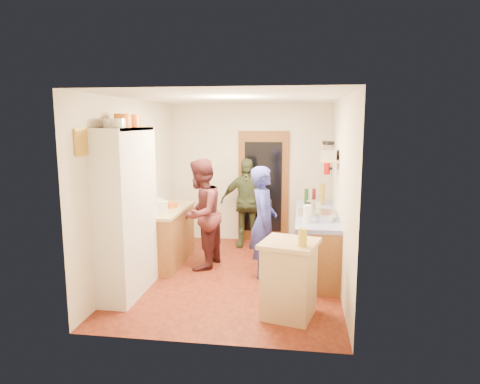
% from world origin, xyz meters
% --- Properties ---
extents(floor, '(3.00, 4.00, 0.02)m').
position_xyz_m(floor, '(0.00, 0.00, -0.01)').
color(floor, maroon).
rests_on(floor, ground).
extents(ceiling, '(3.00, 4.00, 0.02)m').
position_xyz_m(ceiling, '(0.00, 0.00, 2.61)').
color(ceiling, silver).
rests_on(ceiling, ground).
extents(wall_back, '(3.00, 0.02, 2.60)m').
position_xyz_m(wall_back, '(0.00, 2.01, 1.30)').
color(wall_back, beige).
rests_on(wall_back, ground).
extents(wall_front, '(3.00, 0.02, 2.60)m').
position_xyz_m(wall_front, '(0.00, -2.01, 1.30)').
color(wall_front, beige).
rests_on(wall_front, ground).
extents(wall_left, '(0.02, 4.00, 2.60)m').
position_xyz_m(wall_left, '(-1.51, 0.00, 1.30)').
color(wall_left, beige).
rests_on(wall_left, ground).
extents(wall_right, '(0.02, 4.00, 2.60)m').
position_xyz_m(wall_right, '(1.51, 0.00, 1.30)').
color(wall_right, beige).
rests_on(wall_right, ground).
extents(door_frame, '(0.95, 0.06, 2.10)m').
position_xyz_m(door_frame, '(0.25, 1.97, 1.05)').
color(door_frame, brown).
rests_on(door_frame, ground).
extents(door_glass, '(0.70, 0.02, 1.70)m').
position_xyz_m(door_glass, '(0.25, 1.94, 1.05)').
color(door_glass, black).
rests_on(door_glass, door_frame).
extents(hutch_body, '(0.40, 1.20, 2.20)m').
position_xyz_m(hutch_body, '(-1.30, -0.80, 1.10)').
color(hutch_body, silver).
rests_on(hutch_body, ground).
extents(hutch_top_shelf, '(0.40, 1.14, 0.04)m').
position_xyz_m(hutch_top_shelf, '(-1.30, -0.80, 2.18)').
color(hutch_top_shelf, silver).
rests_on(hutch_top_shelf, hutch_body).
extents(plate_stack, '(0.27, 0.27, 0.11)m').
position_xyz_m(plate_stack, '(-1.30, -1.05, 2.26)').
color(plate_stack, white).
rests_on(plate_stack, hutch_top_shelf).
extents(orange_pot_a, '(0.22, 0.22, 0.17)m').
position_xyz_m(orange_pot_a, '(-1.30, -0.80, 2.29)').
color(orange_pot_a, orange).
rests_on(orange_pot_a, hutch_top_shelf).
extents(orange_pot_b, '(0.19, 0.19, 0.17)m').
position_xyz_m(orange_pot_b, '(-1.30, -0.45, 2.28)').
color(orange_pot_b, orange).
rests_on(orange_pot_b, hutch_top_shelf).
extents(left_counter_base, '(0.60, 1.40, 0.85)m').
position_xyz_m(left_counter_base, '(-1.20, 0.45, 0.42)').
color(left_counter_base, '#926030').
rests_on(left_counter_base, ground).
extents(left_counter_top, '(0.64, 1.44, 0.05)m').
position_xyz_m(left_counter_top, '(-1.20, 0.45, 0.88)').
color(left_counter_top, tan).
rests_on(left_counter_top, left_counter_base).
extents(toaster, '(0.30, 0.24, 0.19)m').
position_xyz_m(toaster, '(-1.15, 0.03, 1.00)').
color(toaster, white).
rests_on(toaster, left_counter_top).
extents(kettle, '(0.17, 0.17, 0.18)m').
position_xyz_m(kettle, '(-1.25, 0.33, 0.99)').
color(kettle, white).
rests_on(kettle, left_counter_top).
extents(orange_bowl, '(0.22, 0.22, 0.08)m').
position_xyz_m(orange_bowl, '(-1.12, 0.54, 0.94)').
color(orange_bowl, orange).
rests_on(orange_bowl, left_counter_top).
extents(chopping_board, '(0.33, 0.26, 0.02)m').
position_xyz_m(chopping_board, '(-1.18, 0.94, 0.91)').
color(chopping_board, tan).
rests_on(chopping_board, left_counter_top).
extents(right_counter_base, '(0.60, 2.20, 0.84)m').
position_xyz_m(right_counter_base, '(1.20, 0.50, 0.42)').
color(right_counter_base, '#926030').
rests_on(right_counter_base, ground).
extents(right_counter_top, '(0.62, 2.22, 0.06)m').
position_xyz_m(right_counter_top, '(1.20, 0.50, 0.87)').
color(right_counter_top, '#1C24A5').
rests_on(right_counter_top, right_counter_base).
extents(hob, '(0.55, 0.58, 0.04)m').
position_xyz_m(hob, '(1.20, 0.32, 0.92)').
color(hob, silver).
rests_on(hob, right_counter_top).
extents(pot_on_hob, '(0.22, 0.22, 0.14)m').
position_xyz_m(pot_on_hob, '(1.15, 0.46, 1.01)').
color(pot_on_hob, silver).
rests_on(pot_on_hob, hob).
extents(bottle_a, '(0.08, 0.08, 0.27)m').
position_xyz_m(bottle_a, '(1.05, 1.10, 1.03)').
color(bottle_a, '#143F14').
rests_on(bottle_a, right_counter_top).
extents(bottle_b, '(0.06, 0.06, 0.25)m').
position_xyz_m(bottle_b, '(1.18, 1.26, 1.02)').
color(bottle_b, '#591419').
rests_on(bottle_b, right_counter_top).
extents(bottle_c, '(0.10, 0.10, 0.35)m').
position_xyz_m(bottle_c, '(1.31, 1.13, 1.08)').
color(bottle_c, olive).
rests_on(bottle_c, right_counter_top).
extents(paper_towel, '(0.14, 0.14, 0.24)m').
position_xyz_m(paper_towel, '(1.05, -0.19, 1.02)').
color(paper_towel, white).
rests_on(paper_towel, right_counter_top).
extents(mixing_bowl, '(0.28, 0.28, 0.11)m').
position_xyz_m(mixing_bowl, '(1.30, -0.07, 0.95)').
color(mixing_bowl, silver).
rests_on(mixing_bowl, right_counter_top).
extents(island_base, '(0.67, 0.67, 0.86)m').
position_xyz_m(island_base, '(0.84, -1.22, 0.43)').
color(island_base, tan).
rests_on(island_base, ground).
extents(island_top, '(0.75, 0.75, 0.05)m').
position_xyz_m(island_top, '(0.84, -1.22, 0.89)').
color(island_top, tan).
rests_on(island_top, island_base).
extents(cutting_board, '(0.41, 0.36, 0.02)m').
position_xyz_m(cutting_board, '(0.80, -1.16, 0.90)').
color(cutting_board, white).
rests_on(cutting_board, island_top).
extents(oil_jar, '(0.12, 0.12, 0.20)m').
position_xyz_m(oil_jar, '(0.98, -1.38, 1.01)').
color(oil_jar, '#AD9E2D').
rests_on(oil_jar, island_top).
extents(pan_rail, '(0.02, 0.65, 0.02)m').
position_xyz_m(pan_rail, '(1.46, 1.52, 2.05)').
color(pan_rail, silver).
rests_on(pan_rail, wall_right).
extents(pan_hang_a, '(0.18, 0.18, 0.05)m').
position_xyz_m(pan_hang_a, '(1.40, 1.35, 1.92)').
color(pan_hang_a, black).
rests_on(pan_hang_a, pan_rail).
extents(pan_hang_b, '(0.16, 0.16, 0.05)m').
position_xyz_m(pan_hang_b, '(1.40, 1.55, 1.90)').
color(pan_hang_b, black).
rests_on(pan_hang_b, pan_rail).
extents(pan_hang_c, '(0.17, 0.17, 0.05)m').
position_xyz_m(pan_hang_c, '(1.40, 1.75, 1.91)').
color(pan_hang_c, black).
rests_on(pan_hang_c, pan_rail).
extents(wall_shelf, '(0.26, 0.42, 0.03)m').
position_xyz_m(wall_shelf, '(1.37, 0.45, 1.70)').
color(wall_shelf, tan).
rests_on(wall_shelf, wall_right).
extents(radio, '(0.27, 0.33, 0.15)m').
position_xyz_m(radio, '(1.37, 0.45, 1.79)').
color(radio, silver).
rests_on(radio, wall_shelf).
extents(ext_bracket, '(0.06, 0.10, 0.04)m').
position_xyz_m(ext_bracket, '(1.47, 1.70, 1.45)').
color(ext_bracket, black).
rests_on(ext_bracket, wall_right).
extents(fire_extinguisher, '(0.11, 0.11, 0.32)m').
position_xyz_m(fire_extinguisher, '(1.41, 1.70, 1.50)').
color(fire_extinguisher, red).
rests_on(fire_extinguisher, wall_right).
extents(picture_frame, '(0.03, 0.25, 0.30)m').
position_xyz_m(picture_frame, '(-1.48, -1.55, 2.05)').
color(picture_frame, gold).
rests_on(picture_frame, wall_left).
extents(person_hob, '(0.44, 0.63, 1.64)m').
position_xyz_m(person_hob, '(0.45, 0.06, 0.82)').
color(person_hob, '#2E3493').
rests_on(person_hob, ground).
extents(person_left, '(0.77, 0.93, 1.72)m').
position_xyz_m(person_left, '(-0.54, 0.34, 0.86)').
color(person_left, '#4A1F22').
rests_on(person_left, ground).
extents(person_back, '(0.97, 0.43, 1.63)m').
position_xyz_m(person_back, '(-0.01, 1.57, 0.81)').
color(person_back, '#353E26').
rests_on(person_back, ground).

